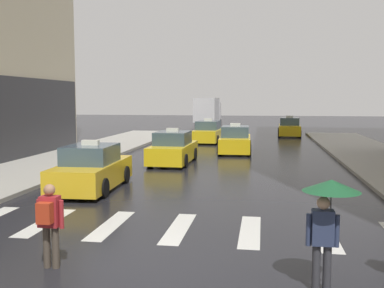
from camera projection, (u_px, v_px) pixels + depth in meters
ground_plane at (150, 273)px, 8.57m from camera, size 160.00×160.00×0.00m
crosswalk_markings at (179, 228)px, 11.52m from camera, size 11.30×2.80×0.01m
taxi_lead at (92, 170)px, 16.37m from camera, size 2.04×4.59×1.80m
taxi_second at (173, 149)px, 22.96m from camera, size 1.99×4.57×1.80m
taxi_third at (235, 141)px, 27.49m from camera, size 2.04×4.59×1.80m
taxi_fourth at (208, 133)px, 33.92m from camera, size 2.12×4.63×1.80m
taxi_fifth at (289, 128)px, 39.66m from camera, size 2.02×4.58×1.80m
box_truck at (208, 112)px, 48.91m from camera, size 2.31×7.55×3.35m
pedestrian_with_umbrella at (328, 205)px, 7.57m from camera, size 0.96×0.96×1.94m
pedestrian_with_backpack at (49, 219)px, 8.70m from camera, size 0.55×0.43×1.65m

